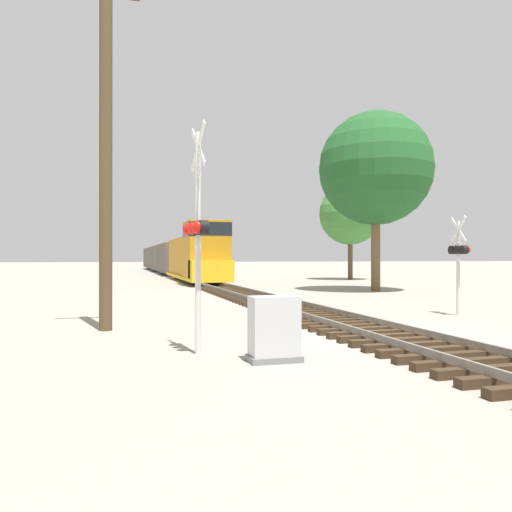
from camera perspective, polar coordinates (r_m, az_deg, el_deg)
The scene contains 9 objects.
ground_plane at distance 13.31m, azimuth 12.84°, elevation -8.80°, with size 400.00×400.00×0.00m, color gray.
rail_track_bed at distance 13.29m, azimuth 12.84°, elevation -8.22°, with size 2.60×160.00×0.31m.
freight_train at distance 60.83m, azimuth -9.90°, elevation -0.24°, with size 2.95×58.43×4.57m.
crossing_signal_near at distance 10.39m, azimuth -6.81°, elevation 3.01°, with size 0.43×1.01×4.76m.
crossing_signal_far at distance 18.58m, azimuth 22.19°, elevation 0.20°, with size 0.41×1.01×3.42m.
relay_cabinet at distance 9.69m, azimuth 2.08°, elevation -8.38°, with size 1.01×0.60×1.25m.
utility_pole at distance 14.55m, azimuth -16.79°, elevation 11.76°, with size 1.80×0.35×9.83m.
tree_far_right at distance 30.72m, azimuth 13.51°, elevation 9.66°, with size 6.70×6.70×10.60m.
tree_mid_background at distance 45.41m, azimuth 10.72°, elevation 4.75°, with size 5.55×5.55×8.66m.
Camera 1 is at (-6.32, -11.54, 2.01)m, focal length 35.00 mm.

